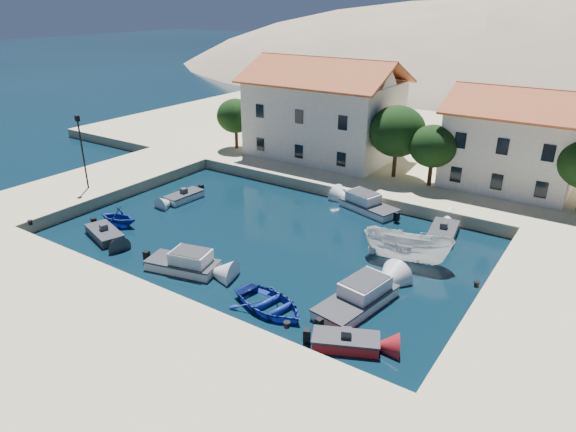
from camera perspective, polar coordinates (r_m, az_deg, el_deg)
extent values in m
plane|color=black|center=(30.55, -13.69, -9.32)|extent=(400.00, 400.00, 0.00)
cube|color=beige|center=(27.44, -23.16, -13.58)|extent=(52.00, 12.00, 1.00)
cube|color=beige|center=(49.69, -20.38, 3.40)|extent=(8.00, 20.00, 1.00)
cube|color=beige|center=(59.64, 15.49, 7.16)|extent=(80.00, 36.00, 1.00)
ellipsoid|color=#9A8668|center=(135.10, 20.11, 6.23)|extent=(198.00, 126.00, 72.00)
cube|color=beige|center=(52.90, 3.94, 10.73)|extent=(14.00, 9.00, 7.50)
pyramid|color=#A84426|center=(52.08, 4.09, 15.95)|extent=(14.70, 9.45, 2.20)
cube|color=beige|center=(47.87, 23.63, 6.91)|extent=(10.00, 8.00, 6.50)
pyramid|color=#A84426|center=(47.02, 24.44, 11.75)|extent=(10.50, 8.40, 1.80)
cylinder|color=#382314|center=(56.12, -5.76, 8.77)|extent=(0.36, 0.36, 2.50)
ellipsoid|color=black|center=(55.61, -5.85, 11.01)|extent=(4.00, 4.00, 3.60)
cylinder|color=#382314|center=(47.45, 11.78, 6.03)|extent=(0.36, 0.36, 3.00)
ellipsoid|color=black|center=(46.75, 12.05, 9.20)|extent=(5.00, 5.00, 4.50)
cylinder|color=#382314|center=(45.94, 15.52, 4.78)|extent=(0.36, 0.36, 2.50)
ellipsoid|color=black|center=(45.31, 15.82, 7.47)|extent=(4.00, 4.00, 3.60)
cylinder|color=black|center=(46.43, -21.82, 6.41)|extent=(0.14, 0.14, 6.00)
cube|color=black|center=(45.74, -22.38, 10.00)|extent=(0.35, 0.25, 0.45)
cylinder|color=black|center=(41.22, -26.72, -0.68)|extent=(0.36, 0.36, 0.30)
cylinder|color=black|center=(25.90, -0.13, -12.01)|extent=(0.36, 0.36, 0.30)
cylinder|color=black|center=(31.03, 20.23, -7.17)|extent=(0.36, 0.36, 0.30)
cube|color=#343539|center=(39.45, -19.69, -1.94)|extent=(3.93, 2.62, 0.90)
cube|color=#343539|center=(39.32, -19.76, -1.50)|extent=(4.02, 2.68, 0.10)
cube|color=#343539|center=(39.23, -19.80, -1.21)|extent=(0.63, 0.63, 0.50)
cube|color=white|center=(33.60, -11.60, -5.45)|extent=(4.85, 2.93, 0.90)
cube|color=#343539|center=(33.45, -11.64, -4.96)|extent=(4.96, 2.99, 0.10)
cube|color=white|center=(33.28, -11.69, -4.39)|extent=(2.71, 2.16, 0.90)
imported|color=navy|center=(29.18, -2.05, -10.27)|extent=(5.29, 4.24, 0.98)
cube|color=maroon|center=(26.41, 6.43, -13.80)|extent=(3.57, 2.71, 0.90)
cube|color=#343539|center=(26.22, 6.47, -13.23)|extent=(3.66, 2.77, 0.10)
cube|color=#343539|center=(26.09, 6.49, -12.84)|extent=(0.66, 0.66, 0.50)
cube|color=white|center=(29.47, 7.59, -9.54)|extent=(3.03, 5.68, 0.90)
cube|color=#343539|center=(29.29, 7.63, -9.00)|extent=(3.10, 5.81, 0.10)
cube|color=white|center=(29.10, 7.66, -8.38)|extent=(2.30, 3.12, 0.90)
imported|color=white|center=(34.95, 12.96, -4.87)|extent=(6.16, 3.08, 2.28)
cube|color=white|center=(39.08, 16.83, -1.79)|extent=(2.33, 3.99, 0.90)
cube|color=#343539|center=(38.95, 16.89, -1.35)|extent=(2.38, 4.08, 0.10)
cube|color=#343539|center=(38.86, 16.92, -1.05)|extent=(0.57, 0.57, 0.50)
imported|color=navy|center=(41.35, -18.27, -0.96)|extent=(3.68, 3.34, 1.69)
cube|color=white|center=(44.98, -11.45, 2.07)|extent=(1.70, 3.43, 0.90)
cube|color=#343539|center=(44.86, -11.49, 2.47)|extent=(1.73, 3.51, 0.10)
cube|color=#343539|center=(44.79, -11.51, 2.73)|extent=(0.53, 0.53, 0.50)
cube|color=white|center=(42.27, 8.98, 0.87)|extent=(5.18, 3.36, 0.90)
cube|color=#343539|center=(42.15, 9.00, 1.29)|extent=(5.30, 3.43, 0.10)
cube|color=white|center=(42.02, 9.03, 1.76)|extent=(2.94, 2.40, 0.90)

